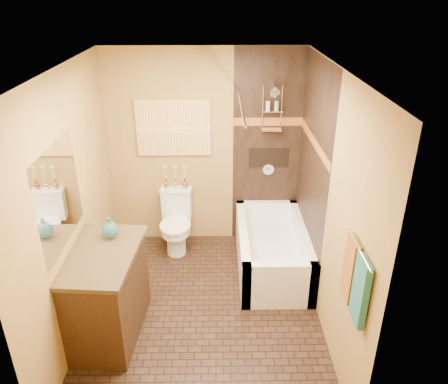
{
  "coord_description": "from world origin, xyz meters",
  "views": [
    {
      "loc": [
        0.16,
        -3.62,
        3.14
      ],
      "look_at": [
        0.22,
        0.4,
        1.2
      ],
      "focal_mm": 35.0,
      "sensor_mm": 36.0,
      "label": 1
    }
  ],
  "objects_px": {
    "vanity": "(105,293)",
    "sunset_painting": "(173,128)",
    "toilet": "(176,222)",
    "bathtub": "(272,253)"
  },
  "relations": [
    {
      "from": "toilet",
      "to": "sunset_painting",
      "type": "bearing_deg",
      "value": 94.87
    },
    {
      "from": "bathtub",
      "to": "sunset_painting",
      "type": "bearing_deg",
      "value": 148.31
    },
    {
      "from": "sunset_painting",
      "to": "bathtub",
      "type": "distance_m",
      "value": 1.92
    },
    {
      "from": "bathtub",
      "to": "vanity",
      "type": "bearing_deg",
      "value": -149.01
    },
    {
      "from": "vanity",
      "to": "bathtub",
      "type": "bearing_deg",
      "value": 35.42
    },
    {
      "from": "vanity",
      "to": "sunset_painting",
      "type": "bearing_deg",
      "value": 77.09
    },
    {
      "from": "bathtub",
      "to": "vanity",
      "type": "relative_size",
      "value": 1.38
    },
    {
      "from": "bathtub",
      "to": "vanity",
      "type": "distance_m",
      "value": 2.03
    },
    {
      "from": "sunset_painting",
      "to": "vanity",
      "type": "bearing_deg",
      "value": -107.35
    },
    {
      "from": "toilet",
      "to": "vanity",
      "type": "bearing_deg",
      "value": -105.26
    }
  ]
}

